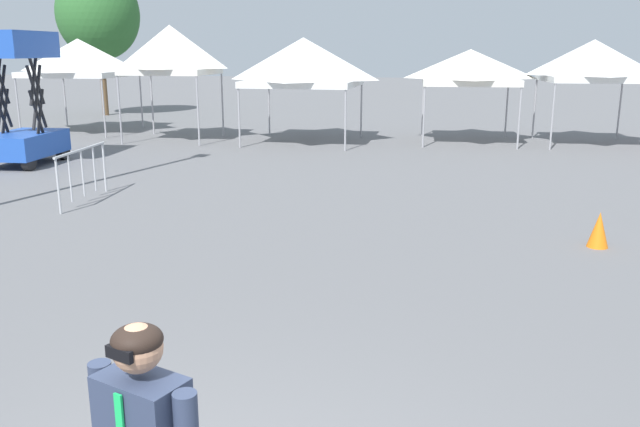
% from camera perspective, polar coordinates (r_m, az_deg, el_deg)
% --- Properties ---
extents(canopy_tent_far_left, '(3.48, 3.48, 3.36)m').
position_cam_1_polar(canopy_tent_far_left, '(25.75, -20.38, 12.68)').
color(canopy_tent_far_left, '#9E9EA3').
rests_on(canopy_tent_far_left, ground).
extents(canopy_tent_behind_left, '(2.84, 2.84, 3.75)m').
position_cam_1_polar(canopy_tent_behind_left, '(22.58, -12.98, 13.80)').
color(canopy_tent_behind_left, '#9E9EA3').
rests_on(canopy_tent_behind_left, ground).
extents(canopy_tent_center, '(3.55, 3.55, 3.35)m').
position_cam_1_polar(canopy_tent_center, '(21.46, -1.46, 13.14)').
color(canopy_tent_center, '#9E9EA3').
rests_on(canopy_tent_center, ground).
extents(canopy_tent_left_of_center, '(3.15, 3.15, 2.98)m').
position_cam_1_polar(canopy_tent_left_of_center, '(21.98, 13.02, 12.40)').
color(canopy_tent_left_of_center, '#9E9EA3').
rests_on(canopy_tent_left_of_center, ground).
extents(canopy_tent_behind_right, '(3.11, 3.11, 3.28)m').
position_cam_1_polar(canopy_tent_behind_right, '(22.57, 22.83, 12.25)').
color(canopy_tent_behind_right, '#9E9EA3').
rests_on(canopy_tent_behind_right, ground).
extents(scissor_lift, '(1.56, 2.40, 3.43)m').
position_cam_1_polar(scissor_lift, '(18.91, -24.67, 7.16)').
color(scissor_lift, black).
rests_on(scissor_lift, ground).
extents(tree_behind_tents_left, '(3.66, 3.66, 6.53)m').
position_cam_1_polar(tree_behind_tents_left, '(32.16, -18.88, 16.17)').
color(tree_behind_tents_left, brown).
rests_on(tree_behind_tents_left, ground).
extents(crowd_barrier_near_person, '(0.22, 2.10, 1.08)m').
position_cam_1_polar(crowd_barrier_near_person, '(13.74, -20.15, 4.04)').
color(crowd_barrier_near_person, '#B7BABF').
rests_on(crowd_barrier_near_person, ground).
extents(traffic_cone_lot_center, '(0.32, 0.32, 0.55)m').
position_cam_1_polar(traffic_cone_lot_center, '(10.88, 23.25, -1.31)').
color(traffic_cone_lot_center, orange).
rests_on(traffic_cone_lot_center, ground).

